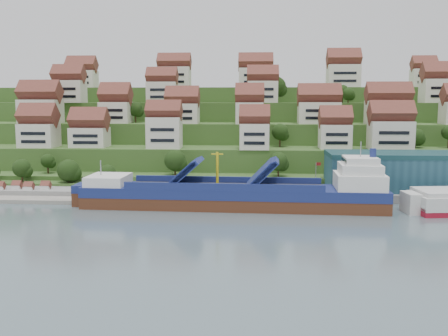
{
  "coord_description": "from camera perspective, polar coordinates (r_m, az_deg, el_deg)",
  "views": [
    {
      "loc": [
        2.52,
        -117.82,
        26.12
      ],
      "look_at": [
        -5.9,
        14.0,
        8.0
      ],
      "focal_mm": 40.0,
      "sensor_mm": 36.0,
      "label": 1
    }
  ],
  "objects": [
    {
      "name": "flagpole",
      "position": [
        130.2,
        10.5,
        -0.82
      ],
      "size": [
        1.28,
        0.16,
        8.0
      ],
      "color": "gray",
      "rests_on": "quay"
    },
    {
      "name": "hillside",
      "position": [
        221.93,
        3.0,
        3.81
      ],
      "size": [
        260.0,
        128.0,
        31.0
      ],
      "color": "#2D4C1E",
      "rests_on": "ground"
    },
    {
      "name": "beach_huts",
      "position": [
        144.97,
        -21.97,
        -2.3
      ],
      "size": [
        14.4,
        3.7,
        2.2
      ],
      "color": "white",
      "rests_on": "pebble_beach"
    },
    {
      "name": "ground",
      "position": [
        120.71,
        2.38,
        -4.69
      ],
      "size": [
        300.0,
        300.0,
        0.0
      ],
      "primitive_type": "plane",
      "color": "slate",
      "rests_on": "ground"
    },
    {
      "name": "pebble_beach",
      "position": [
        145.51,
        -21.01,
        -2.86
      ],
      "size": [
        45.0,
        20.0,
        1.0
      ],
      "primitive_type": "cube",
      "color": "gray",
      "rests_on": "ground"
    },
    {
      "name": "hillside_trees",
      "position": [
        162.49,
        -0.67,
        4.4
      ],
      "size": [
        141.26,
        62.39,
        31.74
      ],
      "color": "#1F3A13",
      "rests_on": "ground"
    },
    {
      "name": "quay",
      "position": [
        136.28,
        10.98,
        -2.91
      ],
      "size": [
        180.0,
        14.0,
        2.2
      ],
      "primitive_type": "cube",
      "color": "gray",
      "rests_on": "ground"
    },
    {
      "name": "cargo_ship",
      "position": [
        121.08,
        1.98,
        -3.14
      ],
      "size": [
        73.55,
        13.91,
        16.17
      ],
      "rotation": [
        0.0,
        0.0,
        -0.03
      ],
      "color": "#522B19",
      "rests_on": "ground"
    },
    {
      "name": "warehouse",
      "position": [
        144.86,
        23.59,
        -0.35
      ],
      "size": [
        60.0,
        15.0,
        10.0
      ],
      "primitive_type": "cube",
      "color": "#224B5C",
      "rests_on": "quay"
    },
    {
      "name": "hillside_village",
      "position": [
        179.19,
        1.64,
        7.31
      ],
      "size": [
        155.16,
        63.57,
        28.96
      ],
      "color": "silver",
      "rests_on": "ground"
    }
  ]
}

